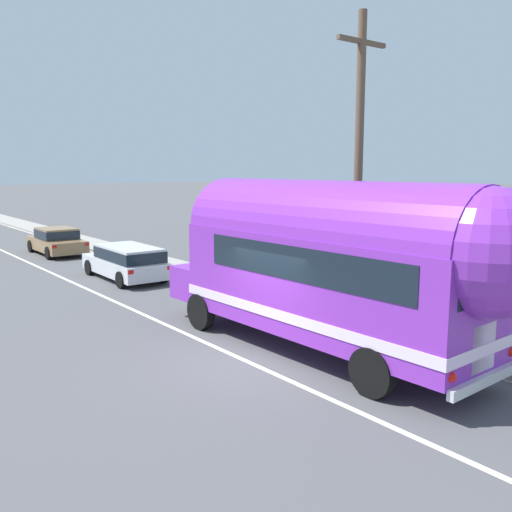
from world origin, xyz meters
name	(u,v)px	position (x,y,z in m)	size (l,w,h in m)	color
ground_plane	(249,362)	(0.00, 0.00, 0.00)	(300.00, 300.00, 0.00)	#4C4C4F
lane_markings	(107,275)	(1.67, 12.00, 0.00)	(3.75, 80.00, 0.01)	silver
sidewalk_slab	(193,272)	(4.62, 10.00, 0.07)	(2.00, 90.00, 0.15)	gray
utility_pole	(358,167)	(4.28, 0.67, 4.42)	(1.80, 0.24, 8.50)	brown
painted_bus	(337,260)	(1.84, -0.95, 2.31)	(2.79, 10.49, 4.12)	purple
car_lead	(127,260)	(1.94, 10.60, 0.79)	(2.00, 4.72, 1.37)	silver
car_second	(57,240)	(1.93, 18.99, 0.74)	(2.00, 4.50, 1.37)	olive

